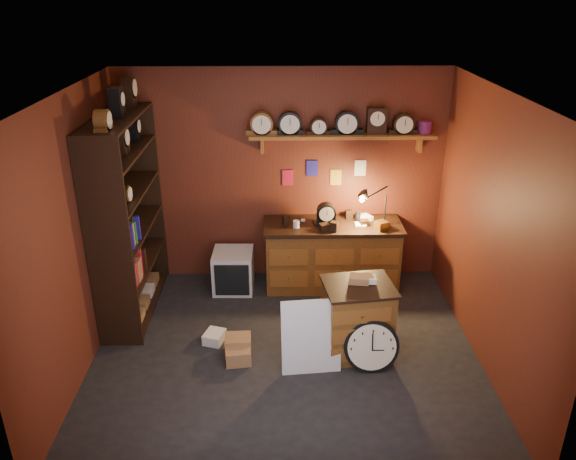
{
  "coord_description": "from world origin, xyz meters",
  "views": [
    {
      "loc": [
        -0.07,
        -4.87,
        3.58
      ],
      "look_at": [
        0.03,
        0.35,
        1.27
      ],
      "focal_mm": 35.0,
      "sensor_mm": 36.0,
      "label": 1
    }
  ],
  "objects_px": {
    "shelving_unit": "(124,210)",
    "big_round_clock": "(371,346)",
    "workbench": "(332,251)",
    "low_cabinet": "(357,316)"
  },
  "relations": [
    {
      "from": "shelving_unit",
      "to": "big_round_clock",
      "type": "xyz_separation_m",
      "value": [
        2.64,
        -1.24,
        -0.98
      ]
    },
    {
      "from": "shelving_unit",
      "to": "low_cabinet",
      "type": "distance_m",
      "value": 2.82
    },
    {
      "from": "workbench",
      "to": "low_cabinet",
      "type": "xyz_separation_m",
      "value": [
        0.13,
        -1.44,
        -0.04
      ]
    },
    {
      "from": "shelving_unit",
      "to": "workbench",
      "type": "xyz_separation_m",
      "value": [
        2.4,
        0.49,
        -0.78
      ]
    },
    {
      "from": "shelving_unit",
      "to": "big_round_clock",
      "type": "distance_m",
      "value": 3.08
    },
    {
      "from": "shelving_unit",
      "to": "low_cabinet",
      "type": "height_order",
      "value": "shelving_unit"
    },
    {
      "from": "shelving_unit",
      "to": "workbench",
      "type": "bearing_deg",
      "value": 11.63
    },
    {
      "from": "workbench",
      "to": "low_cabinet",
      "type": "height_order",
      "value": "workbench"
    },
    {
      "from": "big_round_clock",
      "to": "shelving_unit",
      "type": "bearing_deg",
      "value": 154.82
    },
    {
      "from": "workbench",
      "to": "big_round_clock",
      "type": "xyz_separation_m",
      "value": [
        0.24,
        -1.74,
        -0.2
      ]
    }
  ]
}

